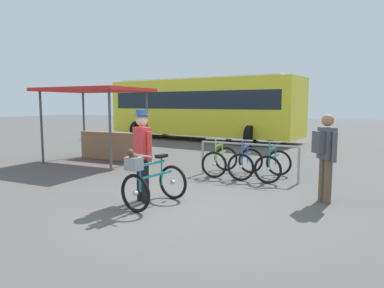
% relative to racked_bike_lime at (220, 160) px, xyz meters
% --- Properties ---
extents(ground_plane, '(80.00, 80.00, 0.00)m').
position_rel_racked_bike_lime_xyz_m(ground_plane, '(0.24, -3.19, -0.37)').
color(ground_plane, '#514F4C').
extents(bike_rack_rail, '(2.50, 0.26, 0.88)m').
position_rel_racked_bike_lime_xyz_m(bike_rack_rail, '(0.79, -0.24, 0.27)').
color(bike_rack_rail, '#99999E').
rests_on(bike_rack_rail, ground).
extents(racked_bike_lime, '(0.69, 1.11, 0.97)m').
position_rel_racked_bike_lime_xyz_m(racked_bike_lime, '(0.00, 0.00, 0.00)').
color(racked_bike_lime, black).
rests_on(racked_bike_lime, ground).
extents(racked_bike_blue, '(0.67, 1.12, 0.98)m').
position_rel_racked_bike_lime_xyz_m(racked_bike_blue, '(0.70, -0.06, 0.00)').
color(racked_bike_blue, black).
rests_on(racked_bike_blue, ground).
extents(racked_bike_teal, '(0.74, 1.14, 0.97)m').
position_rel_racked_bike_lime_xyz_m(racked_bike_teal, '(1.40, -0.11, 0.00)').
color(racked_bike_teal, black).
rests_on(racked_bike_teal, ground).
extents(featured_bicycle, '(0.87, 1.25, 1.09)m').
position_rel_racked_bike_lime_xyz_m(featured_bicycle, '(-0.19, -3.27, 0.12)').
color(featured_bicycle, black).
rests_on(featured_bicycle, ground).
extents(person_with_featured_bike, '(0.48, 0.34, 1.72)m').
position_rel_racked_bike_lime_xyz_m(person_with_featured_bike, '(-0.50, -3.02, 0.58)').
color(person_with_featured_bike, black).
rests_on(person_with_featured_bike, ground).
extents(pedestrian_with_backpack, '(0.45, 0.47, 1.64)m').
position_rel_racked_bike_lime_xyz_m(pedestrian_with_backpack, '(2.62, -1.72, 0.57)').
color(pedestrian_with_backpack, brown).
rests_on(pedestrian_with_backpack, ground).
extents(bus_distant, '(10.28, 4.51, 3.08)m').
position_rel_racked_bike_lime_xyz_m(bus_distant, '(-3.75, 8.03, 1.37)').
color(bus_distant, yellow).
rests_on(bus_distant, ground).
extents(market_stall, '(3.20, 2.44, 2.30)m').
position_rel_racked_bike_lime_xyz_m(market_stall, '(-4.12, 0.52, 1.03)').
color(market_stall, '#4C4C51').
rests_on(market_stall, ground).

